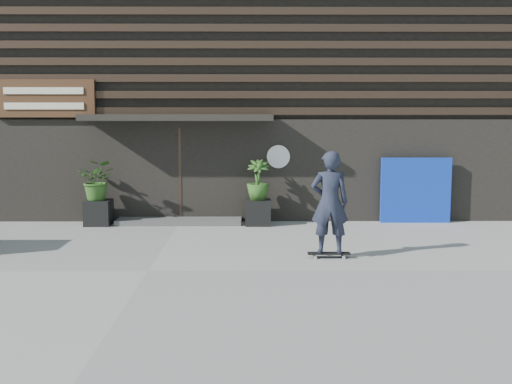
{
  "coord_description": "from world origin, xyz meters",
  "views": [
    {
      "loc": [
        1.76,
        -10.21,
        2.63
      ],
      "look_at": [
        1.84,
        1.93,
        1.1
      ],
      "focal_mm": 43.54,
      "sensor_mm": 36.0,
      "label": 1
    }
  ],
  "objects_px": {
    "blue_tarp": "(416,190)",
    "skateboarder": "(330,203)",
    "planter_pot_left": "(99,213)",
    "planter_pot_right": "(258,212)"
  },
  "relations": [
    {
      "from": "blue_tarp",
      "to": "skateboarder",
      "type": "bearing_deg",
      "value": -123.72
    },
    {
      "from": "planter_pot_left",
      "to": "planter_pot_right",
      "type": "bearing_deg",
      "value": 0.0
    },
    {
      "from": "planter_pot_left",
      "to": "planter_pot_right",
      "type": "height_order",
      "value": "same"
    },
    {
      "from": "planter_pot_left",
      "to": "blue_tarp",
      "type": "height_order",
      "value": "blue_tarp"
    },
    {
      "from": "planter_pot_right",
      "to": "blue_tarp",
      "type": "xyz_separation_m",
      "value": [
        3.83,
        0.3,
        0.49
      ]
    },
    {
      "from": "planter_pot_left",
      "to": "skateboarder",
      "type": "distance_m",
      "value": 6.18
    },
    {
      "from": "blue_tarp",
      "to": "planter_pot_right",
      "type": "bearing_deg",
      "value": -174.94
    },
    {
      "from": "planter_pot_left",
      "to": "skateboarder",
      "type": "relative_size",
      "value": 0.3
    },
    {
      "from": "planter_pot_left",
      "to": "skateboarder",
      "type": "bearing_deg",
      "value": -34.22
    },
    {
      "from": "planter_pot_right",
      "to": "blue_tarp",
      "type": "height_order",
      "value": "blue_tarp"
    }
  ]
}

